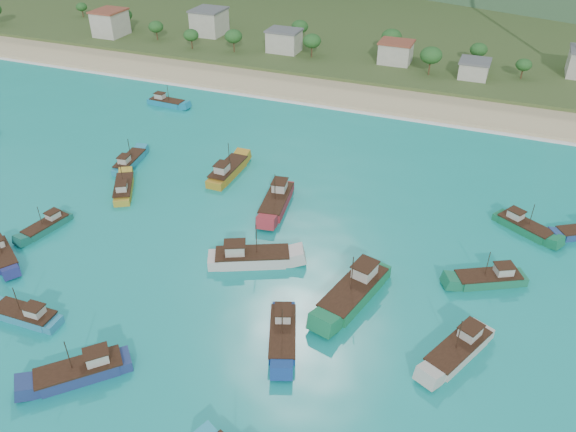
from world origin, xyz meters
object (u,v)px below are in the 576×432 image
at_px(boat_6, 82,372).
at_px(boat_9, 459,350).
at_px(boat_18, 354,292).
at_px(boat_0, 524,227).
at_px(boat_20, 167,103).
at_px(boat_22, 124,189).
at_px(boat_11, 228,171).
at_px(boat_29, 283,334).
at_px(boat_14, 130,162).
at_px(boat_23, 251,258).
at_px(boat_24, 489,279).
at_px(boat_1, 47,226).
at_px(boat_25, 277,202).
at_px(boat_10, 3,256).
at_px(boat_7, 27,316).

bearing_deg(boat_6, boat_9, -108.76).
bearing_deg(boat_18, boat_0, -114.76).
xyz_separation_m(boat_20, boat_22, (14.54, -37.69, 0.04)).
relative_size(boat_11, boat_29, 1.04).
distance_m(boat_14, boat_23, 39.66).
bearing_deg(boat_18, boat_6, 58.44).
relative_size(boat_0, boat_24, 0.95).
height_order(boat_1, boat_25, boat_25).
height_order(boat_10, boat_18, boat_18).
distance_m(boat_14, boat_18, 55.17).
xyz_separation_m(boat_9, boat_22, (-60.51, 17.29, -0.14)).
bearing_deg(boat_7, boat_25, -29.35).
bearing_deg(boat_10, boat_0, 149.30).
relative_size(boat_10, boat_25, 0.74).
distance_m(boat_18, boat_22, 47.49).
relative_size(boat_14, boat_29, 0.90).
relative_size(boat_1, boat_20, 0.92).
height_order(boat_14, boat_20, boat_14).
bearing_deg(boat_14, boat_11, 1.49).
bearing_deg(boat_1, boat_29, 179.21).
xyz_separation_m(boat_9, boat_23, (-30.89, 7.05, 0.12)).
distance_m(boat_14, boat_24, 68.70).
xyz_separation_m(boat_0, boat_20, (-81.29, 24.12, -0.03)).
bearing_deg(boat_23, boat_7, -70.80).
bearing_deg(boat_14, boat_24, -17.52).
xyz_separation_m(boat_1, boat_24, (67.41, 12.25, 0.17)).
bearing_deg(boat_9, boat_24, -72.90).
bearing_deg(boat_25, boat_7, 53.75).
xyz_separation_m(boat_11, boat_14, (-19.50, -3.36, -0.20)).
relative_size(boat_22, boat_29, 0.90).
height_order(boat_7, boat_23, boat_23).
relative_size(boat_1, boat_9, 0.77).
relative_size(boat_1, boat_23, 0.70).
xyz_separation_m(boat_7, boat_29, (32.28, 9.12, 0.11)).
distance_m(boat_0, boat_6, 68.52).
xyz_separation_m(boat_0, boat_24, (-4.00, -15.60, 0.04)).
bearing_deg(boat_23, boat_9, 52.15).
relative_size(boat_7, boat_29, 0.88).
bearing_deg(boat_29, boat_22, -50.33).
xyz_separation_m(boat_1, boat_29, (44.40, -8.38, 0.22)).
height_order(boat_0, boat_7, boat_0).
distance_m(boat_14, boat_22, 10.33).
relative_size(boat_1, boat_11, 0.77).
distance_m(boat_11, boat_18, 39.84).
height_order(boat_1, boat_6, boat_6).
bearing_deg(boat_18, boat_24, -134.92).
relative_size(boat_0, boat_22, 1.00).
bearing_deg(boat_18, boat_29, 74.12).
height_order(boat_20, boat_25, boat_25).
distance_m(boat_7, boat_23, 30.91).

